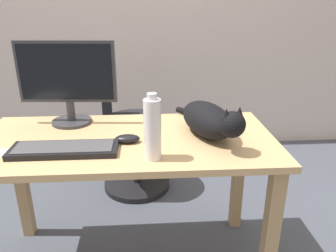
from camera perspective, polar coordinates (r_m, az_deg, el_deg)
name	(u,v)px	position (r m, az deg, el deg)	size (l,w,h in m)	color
back_wall	(133,1)	(2.92, -6.09, 20.81)	(6.00, 0.04, 2.60)	beige
desk	(128,160)	(1.57, -7.03, -5.82)	(1.36, 0.65, 0.72)	tan
office_chair	(128,136)	(2.33, -6.92, -1.80)	(0.48, 0.48, 0.94)	black
monitor	(67,80)	(1.70, -17.09, 7.70)	(0.48, 0.20, 0.41)	#333338
keyboard	(64,149)	(1.43, -17.57, -3.87)	(0.44, 0.15, 0.03)	black
cat	(209,120)	(1.51, 7.20, 1.10)	(0.28, 0.59, 0.20)	black
computer_mouse	(127,139)	(1.47, -7.07, -2.20)	(0.11, 0.06, 0.04)	black
water_bottle	(152,129)	(1.27, -2.72, -0.51)	(0.07, 0.07, 0.27)	silver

